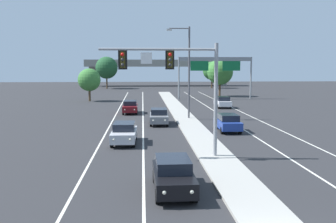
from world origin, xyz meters
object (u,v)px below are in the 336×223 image
object	(u,v)px
car_receding_white	(223,102)
highway_sign_gantry	(215,64)
tree_far_left_c	(107,68)
overhead_signal_mast	(179,75)
car_oncoming_silver	(124,133)
tree_far_left_a	(89,80)
car_receding_blue	(228,122)
tree_far_right_b	(220,72)
tree_far_right_a	(212,71)
street_lamp_median	(187,67)
car_oncoming_darkred	(130,107)
car_oncoming_black	(173,175)
car_oncoming_grey	(159,116)

from	to	relation	value
car_receding_white	highway_sign_gantry	world-z (taller)	highway_sign_gantry
tree_far_left_c	overhead_signal_mast	bearing A→B (deg)	-81.33
car_oncoming_silver	overhead_signal_mast	bearing A→B (deg)	-53.74
overhead_signal_mast	tree_far_left_a	world-z (taller)	overhead_signal_mast
car_receding_blue	highway_sign_gantry	bearing A→B (deg)	81.15
car_receding_blue	tree_far_left_a	bearing A→B (deg)	118.46
car_receding_white	tree_far_right_b	bearing A→B (deg)	79.62
tree_far_right_a	tree_far_left_a	distance (m)	44.72
highway_sign_gantry	tree_far_right_b	xyz separation A→B (m)	(2.06, 5.78, -1.44)
car_receding_white	tree_far_left_a	size ratio (longest dim) A/B	0.82
street_lamp_median	car_receding_white	size ratio (longest dim) A/B	2.23
car_oncoming_silver	car_oncoming_darkred	size ratio (longest dim) A/B	1.01
car_oncoming_black	car_oncoming_darkred	distance (m)	30.17
street_lamp_median	car_receding_blue	bearing A→B (deg)	-70.45
tree_far_right_a	car_oncoming_darkred	bearing A→B (deg)	-110.81
overhead_signal_mast	tree_far_left_a	bearing A→B (deg)	105.42
street_lamp_median	car_oncoming_grey	world-z (taller)	street_lamp_median
car_receding_white	tree_far_left_c	distance (m)	50.92
car_oncoming_black	car_oncoming_silver	world-z (taller)	same
street_lamp_median	car_receding_white	bearing A→B (deg)	60.63
tree_far_left_a	car_oncoming_black	bearing A→B (deg)	-77.61
car_oncoming_darkred	car_receding_white	bearing A→B (deg)	23.94
tree_far_right_a	street_lamp_median	bearing A→B (deg)	-103.03
overhead_signal_mast	tree_far_left_c	bearing A→B (deg)	98.67
car_receding_white	car_oncoming_grey	bearing A→B (deg)	-123.15
tree_far_right_b	tree_far_right_a	bearing A→B (deg)	82.87
car_oncoming_black	car_oncoming_darkred	size ratio (longest dim) A/B	1.00
street_lamp_median	car_oncoming_silver	world-z (taller)	street_lamp_median
overhead_signal_mast	car_oncoming_black	xyz separation A→B (m)	(-0.86, -6.46, -4.52)
tree_far_right_b	car_receding_white	bearing A→B (deg)	-100.38
tree_far_left_c	car_receding_white	bearing A→B (deg)	-66.02
car_receding_blue	tree_far_right_a	world-z (taller)	tree_far_right_a
car_oncoming_silver	tree_far_left_a	xyz separation A→B (m)	(-7.46, 35.45, 2.76)
car_receding_white	car_receding_blue	bearing A→B (deg)	-100.62
tree_far_left_c	car_oncoming_black	bearing A→B (deg)	-82.60
car_oncoming_silver	tree_far_left_c	xyz separation A→B (m)	(-7.82, 70.58, 4.58)
car_oncoming_darkred	highway_sign_gantry	distance (m)	25.06
highway_sign_gantry	car_oncoming_black	bearing A→B (deg)	-103.02
tree_far_right_b	tree_far_left_c	bearing A→B (deg)	132.38
car_oncoming_darkred	tree_far_left_c	bearing A→B (deg)	98.39
overhead_signal_mast	tree_far_right_b	size ratio (longest dim) A/B	1.03
street_lamp_median	car_receding_white	world-z (taller)	street_lamp_median
tree_far_left_a	car_receding_white	bearing A→B (deg)	-28.95
overhead_signal_mast	car_oncoming_darkred	bearing A→B (deg)	99.28
car_oncoming_silver	street_lamp_median	bearing A→B (deg)	63.63
car_receding_blue	tree_far_left_c	size ratio (longest dim) A/B	0.54
street_lamp_median	tree_far_right_b	world-z (taller)	street_lamp_median
street_lamp_median	car_oncoming_darkred	world-z (taller)	street_lamp_median
car_oncoming_black	car_oncoming_grey	distance (m)	20.87
car_oncoming_darkred	car_receding_white	world-z (taller)	same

